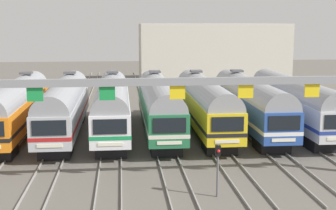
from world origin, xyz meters
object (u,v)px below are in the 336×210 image
(commuter_train_orange, at_px, (16,106))
(commuter_train_white, at_px, (112,104))
(commuter_train_stainless, at_px, (64,105))
(commuter_train_blue, at_px, (250,102))
(commuter_train_yellow, at_px, (205,103))
(yard_signal_mast, at_px, (218,160))
(commuter_train_silver, at_px, (294,101))
(catenary_gantry, at_px, (177,96))
(commuter_train_green, at_px, (159,103))

(commuter_train_orange, relative_size, commuter_train_white, 1.00)
(commuter_train_stainless, relative_size, commuter_train_blue, 1.00)
(commuter_train_orange, relative_size, commuter_train_yellow, 1.00)
(commuter_train_blue, distance_m, yard_signal_mast, 16.72)
(commuter_train_white, height_order, commuter_train_silver, commuter_train_white)
(commuter_train_blue, height_order, catenary_gantry, catenary_gantry)
(commuter_train_white, xyz_separation_m, catenary_gantry, (4.03, -13.50, 2.74))
(commuter_train_silver, bearing_deg, commuter_train_yellow, 179.97)
(commuter_train_green, bearing_deg, commuter_train_stainless, 180.00)
(commuter_train_stainless, xyz_separation_m, commuter_train_green, (8.06, 0.00, 0.00))
(commuter_train_stainless, bearing_deg, commuter_train_orange, 180.00)
(commuter_train_orange, relative_size, commuter_train_green, 1.00)
(commuter_train_orange, bearing_deg, commuter_train_stainless, 0.00)
(commuter_train_stainless, xyz_separation_m, yard_signal_mast, (10.07, -15.58, -0.58))
(commuter_train_green, height_order, commuter_train_silver, commuter_train_green)
(commuter_train_orange, height_order, commuter_train_silver, commuter_train_orange)
(commuter_train_blue, bearing_deg, commuter_train_white, 180.00)
(commuter_train_blue, relative_size, commuter_train_silver, 1.00)
(commuter_train_green, distance_m, yard_signal_mast, 15.72)
(commuter_train_stainless, xyz_separation_m, commuter_train_silver, (20.14, -0.00, -0.00))
(commuter_train_yellow, xyz_separation_m, catenary_gantry, (-4.03, -13.50, 2.74))
(commuter_train_green, relative_size, catenary_gantry, 0.61)
(commuter_train_yellow, bearing_deg, commuter_train_green, 180.00)
(commuter_train_orange, distance_m, commuter_train_stainless, 4.03)
(commuter_train_orange, height_order, yard_signal_mast, commuter_train_orange)
(commuter_train_white, height_order, yard_signal_mast, commuter_train_white)
(catenary_gantry, relative_size, yard_signal_mast, 9.76)
(commuter_train_orange, distance_m, catenary_gantry, 18.32)
(commuter_train_blue, xyz_separation_m, yard_signal_mast, (-6.04, -15.58, -0.58))
(commuter_train_white, xyz_separation_m, yard_signal_mast, (6.04, -15.58, -0.58))
(commuter_train_silver, height_order, catenary_gantry, catenary_gantry)
(commuter_train_yellow, xyz_separation_m, commuter_train_blue, (4.03, 0.00, 0.00))
(catenary_gantry, height_order, yard_signal_mast, catenary_gantry)
(commuter_train_white, height_order, commuter_train_yellow, same)
(commuter_train_blue, height_order, commuter_train_silver, commuter_train_blue)
(commuter_train_silver, relative_size, yard_signal_mast, 5.99)
(catenary_gantry, bearing_deg, commuter_train_silver, 48.15)
(commuter_train_silver, bearing_deg, commuter_train_green, 179.98)
(commuter_train_orange, xyz_separation_m, yard_signal_mast, (14.10, -15.58, -0.58))
(commuter_train_yellow, height_order, commuter_train_blue, same)
(commuter_train_orange, height_order, catenary_gantry, catenary_gantry)
(commuter_train_yellow, distance_m, commuter_train_silver, 8.06)
(commuter_train_stainless, relative_size, commuter_train_white, 1.00)
(commuter_train_orange, bearing_deg, catenary_gantry, -48.16)
(commuter_train_yellow, height_order, yard_signal_mast, commuter_train_yellow)
(commuter_train_white, bearing_deg, commuter_train_blue, 0.00)
(commuter_train_green, bearing_deg, commuter_train_silver, -0.02)
(commuter_train_white, xyz_separation_m, commuter_train_blue, (12.09, 0.00, 0.00))
(commuter_train_stainless, relative_size, commuter_train_yellow, 1.00)
(commuter_train_white, distance_m, catenary_gantry, 14.35)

